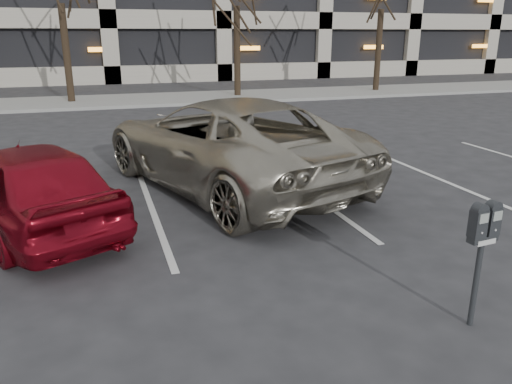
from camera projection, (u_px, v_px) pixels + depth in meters
ground at (277, 249)px, 6.63m from camera, size 140.00×140.00×0.00m
sidewalk at (147, 100)px, 21.12m from camera, size 80.00×4.00×0.12m
stall_lines at (151, 205)px, 8.31m from camera, size 16.90×5.20×0.00m
parking_meter at (483, 234)px, 4.63m from camera, size 0.33×0.16×1.25m
suv_silver at (226, 143)px, 9.17m from camera, size 4.45×6.50×1.66m
car_red at (28, 186)px, 7.11m from camera, size 3.05×4.20×1.33m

